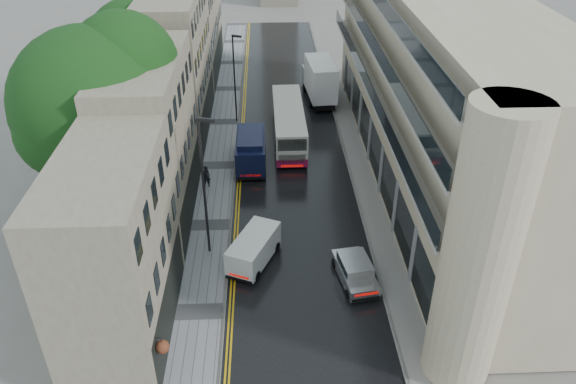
{
  "coord_description": "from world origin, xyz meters",
  "views": [
    {
      "loc": [
        -1.96,
        -12.07,
        22.07
      ],
      "look_at": [
        -0.7,
        18.0,
        3.35
      ],
      "focal_mm": 35.0,
      "sensor_mm": 36.0,
      "label": 1
    }
  ],
  "objects_px": {
    "silver_hatchback": "(349,288)",
    "navy_van": "(237,161)",
    "white_van": "(230,261)",
    "white_lorry": "(311,87)",
    "tree_far": "(141,70)",
    "tree_near": "(97,130)",
    "lamp_post_near": "(204,189)",
    "lamp_post_far": "(235,80)",
    "cream_bus": "(277,140)",
    "pedestrian": "(206,177)"
  },
  "relations": [
    {
      "from": "tree_far",
      "to": "navy_van",
      "type": "relative_size",
      "value": 2.2
    },
    {
      "from": "lamp_post_near",
      "to": "navy_van",
      "type": "bearing_deg",
      "value": 96.04
    },
    {
      "from": "tree_near",
      "to": "tree_far",
      "type": "relative_size",
      "value": 1.11
    },
    {
      "from": "white_van",
      "to": "white_lorry",
      "type": "bearing_deg",
      "value": 98.88
    },
    {
      "from": "tree_far",
      "to": "silver_hatchback",
      "type": "xyz_separation_m",
      "value": [
        14.69,
        -21.3,
        -5.45
      ]
    },
    {
      "from": "silver_hatchback",
      "to": "lamp_post_near",
      "type": "xyz_separation_m",
      "value": [
        -8.23,
        4.64,
        3.91
      ]
    },
    {
      "from": "white_van",
      "to": "navy_van",
      "type": "bearing_deg",
      "value": 114.03
    },
    {
      "from": "white_van",
      "to": "lamp_post_near",
      "type": "xyz_separation_m",
      "value": [
        -1.44,
        2.15,
        3.7
      ]
    },
    {
      "from": "silver_hatchback",
      "to": "white_van",
      "type": "relative_size",
      "value": 0.94
    },
    {
      "from": "silver_hatchback",
      "to": "white_van",
      "type": "distance_m",
      "value": 7.24
    },
    {
      "from": "navy_van",
      "to": "white_lorry",
      "type": "bearing_deg",
      "value": 63.27
    },
    {
      "from": "lamp_post_near",
      "to": "cream_bus",
      "type": "bearing_deg",
      "value": 84.83
    },
    {
      "from": "silver_hatchback",
      "to": "lamp_post_near",
      "type": "height_order",
      "value": "lamp_post_near"
    },
    {
      "from": "cream_bus",
      "to": "white_lorry",
      "type": "height_order",
      "value": "white_lorry"
    },
    {
      "from": "silver_hatchback",
      "to": "navy_van",
      "type": "bearing_deg",
      "value": 106.28
    },
    {
      "from": "tree_far",
      "to": "silver_hatchback",
      "type": "relative_size",
      "value": 3.06
    },
    {
      "from": "pedestrian",
      "to": "white_lorry",
      "type": "bearing_deg",
      "value": -144.09
    },
    {
      "from": "lamp_post_near",
      "to": "lamp_post_far",
      "type": "bearing_deg",
      "value": 101.83
    },
    {
      "from": "cream_bus",
      "to": "white_lorry",
      "type": "bearing_deg",
      "value": 69.95
    },
    {
      "from": "white_van",
      "to": "lamp_post_far",
      "type": "distance_m",
      "value": 22.02
    },
    {
      "from": "silver_hatchback",
      "to": "lamp_post_far",
      "type": "xyz_separation_m",
      "value": [
        -7.22,
        24.29,
        3.34
      ]
    },
    {
      "from": "cream_bus",
      "to": "lamp_post_near",
      "type": "relative_size",
      "value": 1.2
    },
    {
      "from": "tree_near",
      "to": "lamp_post_far",
      "type": "height_order",
      "value": "tree_near"
    },
    {
      "from": "lamp_post_near",
      "to": "lamp_post_far",
      "type": "xyz_separation_m",
      "value": [
        1.01,
        19.65,
        -0.57
      ]
    },
    {
      "from": "tree_near",
      "to": "lamp_post_far",
      "type": "xyz_separation_m",
      "value": [
        7.77,
        15.99,
        -2.82
      ]
    },
    {
      "from": "tree_near",
      "to": "pedestrian",
      "type": "relative_size",
      "value": 7.89
    },
    {
      "from": "tree_far",
      "to": "navy_van",
      "type": "bearing_deg",
      "value": -42.74
    },
    {
      "from": "white_van",
      "to": "pedestrian",
      "type": "bearing_deg",
      "value": 126.74
    },
    {
      "from": "white_lorry",
      "to": "lamp_post_far",
      "type": "distance_m",
      "value": 8.02
    },
    {
      "from": "cream_bus",
      "to": "lamp_post_near",
      "type": "xyz_separation_m",
      "value": [
        -4.57,
        -12.59,
        3.18
      ]
    },
    {
      "from": "cream_bus",
      "to": "lamp_post_near",
      "type": "bearing_deg",
      "value": -110.38
    },
    {
      "from": "silver_hatchback",
      "to": "navy_van",
      "type": "relative_size",
      "value": 0.72
    },
    {
      "from": "cream_bus",
      "to": "navy_van",
      "type": "xyz_separation_m",
      "value": [
        -3.13,
        -3.23,
        -0.05
      ]
    },
    {
      "from": "white_van",
      "to": "pedestrian",
      "type": "height_order",
      "value": "white_van"
    },
    {
      "from": "tree_near",
      "to": "silver_hatchback",
      "type": "bearing_deg",
      "value": -28.97
    },
    {
      "from": "navy_van",
      "to": "lamp_post_near",
      "type": "bearing_deg",
      "value": -98.68
    },
    {
      "from": "silver_hatchback",
      "to": "white_van",
      "type": "xyz_separation_m",
      "value": [
        -6.79,
        2.49,
        0.21
      ]
    },
    {
      "from": "cream_bus",
      "to": "lamp_post_far",
      "type": "bearing_deg",
      "value": 116.28
    },
    {
      "from": "tree_far",
      "to": "white_lorry",
      "type": "xyz_separation_m",
      "value": [
        14.62,
        6.01,
        -4.11
      ]
    },
    {
      "from": "tree_near",
      "to": "silver_hatchback",
      "type": "distance_m",
      "value": 18.21
    },
    {
      "from": "tree_near",
      "to": "white_van",
      "type": "xyz_separation_m",
      "value": [
        8.2,
        -5.81,
        -5.95
      ]
    },
    {
      "from": "pedestrian",
      "to": "tree_far",
      "type": "bearing_deg",
      "value": -80.17
    },
    {
      "from": "tree_near",
      "to": "white_van",
      "type": "relative_size",
      "value": 3.22
    },
    {
      "from": "tree_near",
      "to": "white_lorry",
      "type": "relative_size",
      "value": 1.73
    },
    {
      "from": "tree_near",
      "to": "silver_hatchback",
      "type": "xyz_separation_m",
      "value": [
        14.99,
        -8.3,
        -6.16
      ]
    },
    {
      "from": "navy_van",
      "to": "white_van",
      "type": "bearing_deg",
      "value": -89.94
    },
    {
      "from": "pedestrian",
      "to": "lamp_post_near",
      "type": "bearing_deg",
      "value": 73.09
    },
    {
      "from": "silver_hatchback",
      "to": "lamp_post_far",
      "type": "distance_m",
      "value": 25.56
    },
    {
      "from": "silver_hatchback",
      "to": "lamp_post_far",
      "type": "relative_size",
      "value": 0.51
    },
    {
      "from": "cream_bus",
      "to": "navy_van",
      "type": "relative_size",
      "value": 1.93
    }
  ]
}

